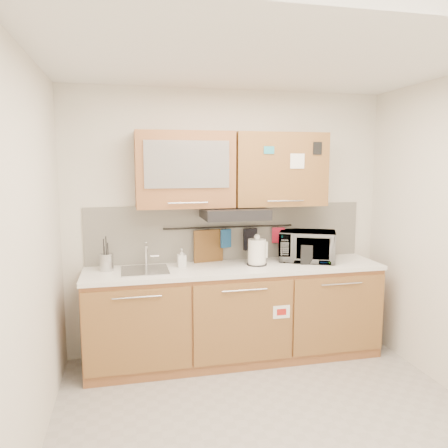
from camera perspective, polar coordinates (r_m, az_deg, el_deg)
name	(u,v)px	position (r m, az deg, el deg)	size (l,w,h in m)	color
floor	(276,430)	(3.47, 6.84, -25.14)	(3.20, 3.20, 0.00)	#9E9993
ceiling	(283,50)	(2.99, 7.72, 21.60)	(3.20, 3.20, 0.00)	white
wall_back	(228,222)	(4.39, 0.57, 0.21)	(3.20, 3.20, 0.00)	silver
wall_left	(24,263)	(2.86, -24.63, -4.71)	(3.00, 3.00, 0.00)	silver
base_cabinet	(236,318)	(4.31, 1.51, -12.20)	(2.80, 0.64, 0.88)	#9B6137
countertop	(236,268)	(4.17, 1.55, -5.81)	(2.82, 0.62, 0.04)	white
backsplash	(229,232)	(4.39, 0.60, -1.10)	(2.80, 0.02, 0.56)	silver
upper_cabinets	(232,170)	(4.17, 1.08, 7.12)	(1.82, 0.37, 0.70)	#9B6137
range_hood	(234,213)	(4.13, 1.37, 1.41)	(0.60, 0.46, 0.10)	black
sink	(145,270)	(4.06, -10.28, -5.95)	(0.42, 0.40, 0.26)	silver
utensil_rail	(229,227)	(4.34, 0.72, -0.40)	(0.02, 0.02, 1.30)	black
utensil_crock	(107,262)	(4.12, -15.09, -4.79)	(0.14, 0.14, 0.31)	#B5B5B9
kettle	(257,253)	(4.21, 4.33, -3.74)	(0.23, 0.22, 0.30)	white
toaster	(312,253)	(4.36, 11.46, -3.77)	(0.28, 0.20, 0.19)	black
microwave	(307,246)	(4.45, 10.82, -2.83)	(0.54, 0.37, 0.30)	#999999
soap_bottle	(182,258)	(4.14, -5.54, -4.43)	(0.08, 0.08, 0.17)	#999999
cutting_board	(209,249)	(4.32, -2.03, -3.22)	(0.30, 0.02, 0.37)	brown
oven_mitt	(226,238)	(4.34, 0.25, -1.89)	(0.11, 0.03, 0.18)	#1E528B
dark_pouch	(250,239)	(4.40, 3.46, -1.99)	(0.14, 0.04, 0.22)	black
pot_holder	(278,235)	(4.49, 7.11, -1.46)	(0.13, 0.02, 0.16)	#B0172E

